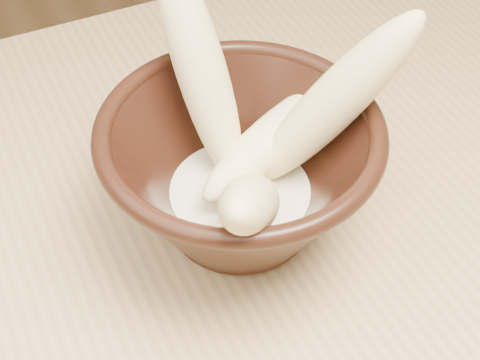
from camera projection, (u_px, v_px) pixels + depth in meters
name	position (u px, v px, depth m)	size (l,w,h in m)	color
table	(380.00, 251.00, 0.66)	(1.20, 0.80, 0.75)	tan
bowl	(240.00, 171.00, 0.53)	(0.22, 0.22, 0.12)	black
milk_puddle	(240.00, 196.00, 0.55)	(0.12, 0.12, 0.02)	beige
banana_upright	(201.00, 69.00, 0.52)	(0.04, 0.04, 0.19)	#F8E892
banana_right	(332.00, 104.00, 0.50)	(0.04, 0.04, 0.19)	#F8E892
banana_across	(275.00, 138.00, 0.55)	(0.04, 0.04, 0.17)	#F8E892
banana_front	(250.00, 203.00, 0.46)	(0.04, 0.04, 0.16)	#F8E892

